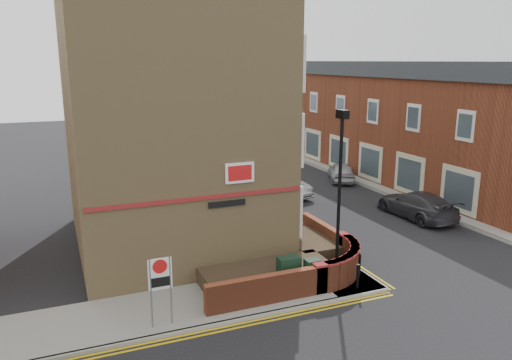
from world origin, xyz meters
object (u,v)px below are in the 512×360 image
object	(u,v)px
zone_sign	(160,279)
lamppost	(339,197)
utility_cabinet_large	(289,273)
silver_car_near	(281,184)

from	to	relation	value
zone_sign	lamppost	bearing A→B (deg)	6.07
utility_cabinet_large	zone_sign	bearing A→B (deg)	-170.31
utility_cabinet_large	silver_car_near	xyz separation A→B (m)	(5.30, 11.96, 0.01)
silver_car_near	lamppost	bearing A→B (deg)	-119.65
utility_cabinet_large	zone_sign	size ratio (longest dim) A/B	0.55
lamppost	utility_cabinet_large	distance (m)	3.24
lamppost	silver_car_near	bearing A→B (deg)	74.25
utility_cabinet_large	silver_car_near	bearing A→B (deg)	66.10
lamppost	silver_car_near	xyz separation A→B (m)	(3.40, 12.06, -2.62)
zone_sign	utility_cabinet_large	bearing A→B (deg)	9.69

